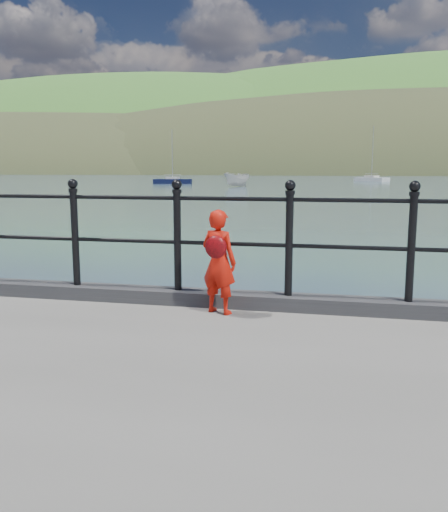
% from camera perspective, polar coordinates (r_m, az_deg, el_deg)
% --- Properties ---
extents(ground, '(600.00, 600.00, 0.00)m').
position_cam_1_polar(ground, '(6.30, 1.09, -13.78)').
color(ground, '#2D4251').
rests_on(ground, ground).
extents(kerb, '(60.00, 0.30, 0.15)m').
position_cam_1_polar(kerb, '(5.82, 0.84, -4.57)').
color(kerb, '#28282B').
rests_on(kerb, quay).
extents(railing, '(18.11, 0.11, 1.20)m').
position_cam_1_polar(railing, '(5.68, 0.85, 2.78)').
color(railing, black).
rests_on(railing, kerb).
extents(far_shore, '(830.00, 200.00, 156.00)m').
position_cam_1_polar(far_shore, '(249.17, 20.92, 2.98)').
color(far_shore, '#333A21').
rests_on(far_shore, ground).
extents(child, '(0.45, 0.37, 1.06)m').
position_cam_1_polar(child, '(5.45, -0.56, -0.54)').
color(child, red).
rests_on(child, quay).
extents(launch_white, '(3.57, 4.92, 1.78)m').
position_cam_1_polar(launch_white, '(68.17, 1.35, 8.04)').
color(launch_white, beige).
rests_on(launch_white, ground).
extents(sailboat_left, '(5.82, 2.60, 8.05)m').
position_cam_1_polar(sailboat_left, '(81.22, -5.43, 7.82)').
color(sailboat_left, black).
rests_on(sailboat_left, ground).
extents(sailboat_deep, '(5.90, 5.97, 9.51)m').
position_cam_1_polar(sailboat_deep, '(97.02, 15.25, 7.78)').
color(sailboat_deep, silver).
rests_on(sailboat_deep, ground).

